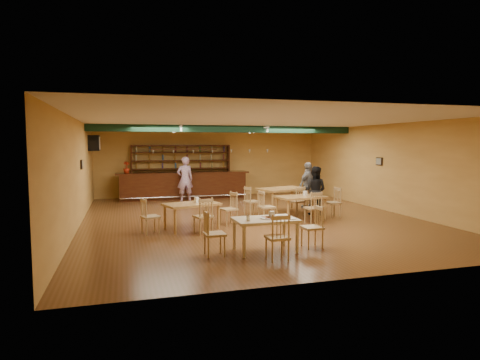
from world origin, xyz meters
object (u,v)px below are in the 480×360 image
object	(u,v)px
bar_counter	(184,185)
patron_right_a	(315,191)
patron_bar	(185,179)
dining_table_d	(301,208)
dining_table_c	(192,216)
near_table	(265,235)
dining_table_b	(283,200)

from	to	relation	value
bar_counter	patron_right_a	size ratio (longest dim) A/B	3.49
patron_bar	patron_right_a	size ratio (longest dim) A/B	1.14
patron_bar	dining_table_d	bearing A→B (deg)	114.44
dining_table_c	dining_table_d	distance (m)	3.50
dining_table_d	near_table	distance (m)	3.99
dining_table_c	bar_counter	bearing A→B (deg)	67.71
dining_table_b	dining_table_c	distance (m)	3.99
dining_table_c	near_table	xyz separation A→B (m)	(1.15, -2.73, 0.00)
patron_right_a	bar_counter	bearing A→B (deg)	-13.28
bar_counter	dining_table_b	distance (m)	5.14
patron_right_a	dining_table_b	bearing A→B (deg)	-3.12
bar_counter	dining_table_c	world-z (taller)	bar_counter
dining_table_b	near_table	distance (m)	5.25
dining_table_b	near_table	bearing A→B (deg)	-132.38
dining_table_c	patron_right_a	bearing A→B (deg)	-0.46
bar_counter	near_table	bearing A→B (deg)	-87.07
dining_table_d	patron_right_a	world-z (taller)	patron_right_a
bar_counter	patron_bar	world-z (taller)	patron_bar
dining_table_b	patron_right_a	bearing A→B (deg)	-61.35
bar_counter	patron_right_a	world-z (taller)	patron_right_a
patron_right_a	dining_table_c	bearing A→B (deg)	57.54
dining_table_d	patron_right_a	xyz separation A→B (m)	(0.79, 0.67, 0.43)
dining_table_c	patron_right_a	size ratio (longest dim) A/B	0.90
dining_table_b	dining_table_c	world-z (taller)	dining_table_b
bar_counter	patron_bar	bearing A→B (deg)	-94.24
dining_table_b	dining_table_d	distance (m)	1.47
dining_table_d	patron_bar	world-z (taller)	patron_bar
dining_table_b	dining_table_c	size ratio (longest dim) A/B	1.14
dining_table_b	dining_table_d	bearing A→B (deg)	-105.99
dining_table_c	dining_table_d	world-z (taller)	dining_table_d
dining_table_d	patron_bar	xyz separation A→B (m)	(-2.84, 4.97, 0.54)
dining_table_c	patron_bar	bearing A→B (deg)	67.42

